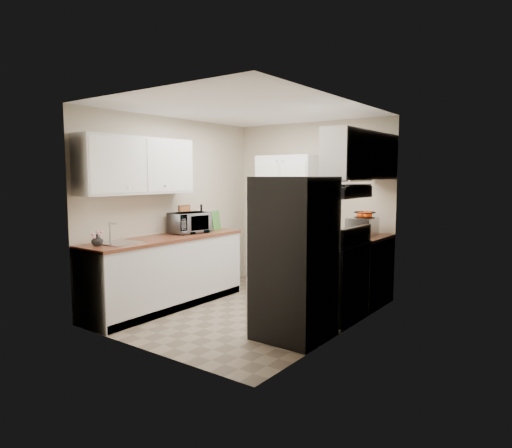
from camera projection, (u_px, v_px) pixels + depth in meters
name	position (u px, v px, depth m)	size (l,w,h in m)	color
ground	(247.00, 312.00, 5.74)	(3.20, 3.20, 0.00)	#7A6B56
room_shell	(245.00, 182.00, 5.57)	(2.64, 3.24, 2.52)	beige
pantry_cabinet	(290.00, 223.00, 6.81)	(0.90, 0.55, 2.00)	silver
base_cabinet_left	(167.00, 273.00, 5.94)	(0.60, 2.30, 0.88)	silver
countertop_left	(166.00, 238.00, 5.89)	(0.63, 2.33, 0.04)	brown
base_cabinet_right	(360.00, 271.00, 6.07)	(0.60, 0.80, 0.88)	silver
countertop_right	(361.00, 237.00, 6.02)	(0.63, 0.83, 0.04)	brown
electric_range	(332.00, 279.00, 5.43)	(0.71, 0.78, 1.13)	#B7B7BC
refrigerator	(294.00, 258.00, 4.77)	(0.70, 0.72, 1.70)	#B7B7BC
microwave	(189.00, 223.00, 6.26)	(0.51, 0.35, 0.28)	#B0B1B5
wine_bottle	(201.00, 219.00, 6.55)	(0.09, 0.09, 0.34)	black
flower_vase	(97.00, 240.00, 5.13)	(0.13, 0.13, 0.14)	silver
cutting_board	(216.00, 220.00, 6.62)	(0.02, 0.22, 0.28)	#3E8133
toaster_oven	(362.00, 227.00, 5.99)	(0.32, 0.41, 0.24)	#A8A9AC
fruit_basket	(365.00, 213.00, 5.97)	(0.29, 0.29, 0.12)	#FF4709
kitchen_mat	(281.00, 303.00, 6.13)	(0.50, 0.81, 0.01)	tan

